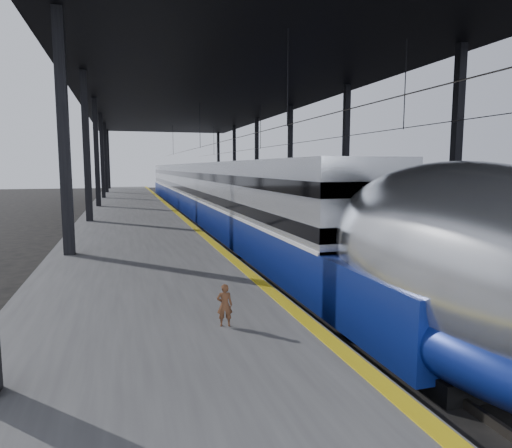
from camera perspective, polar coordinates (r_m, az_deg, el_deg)
name	(u,v)px	position (r m, az deg, el deg)	size (l,w,h in m)	color
ground	(280,312)	(12.66, 3.00, -10.97)	(160.00, 160.00, 0.00)	black
platform	(132,219)	(31.54, -15.27, 0.63)	(6.00, 80.00, 1.00)	#4C4C4F
yellow_strip	(174,210)	(31.66, -10.22, 1.71)	(0.30, 80.00, 0.01)	gold
rails	(247,221)	(32.71, -1.09, 0.36)	(6.52, 80.00, 0.16)	slate
canopy	(210,90)	(32.32, -5.77, 16.32)	(18.00, 75.00, 9.47)	black
tgv_train	(205,193)	(35.16, -6.43, 3.87)	(2.93, 65.20, 4.20)	silver
second_train	(230,187)	(48.84, -3.24, 4.64)	(2.62, 56.05, 3.61)	navy
child	(225,305)	(8.56, -3.94, -10.07)	(0.29, 0.19, 0.80)	#4D2D19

